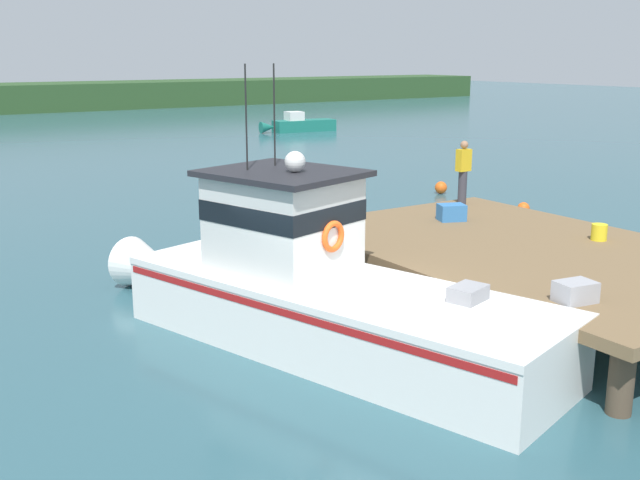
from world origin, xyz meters
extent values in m
plane|color=#2D5660|center=(0.00, 0.00, 0.00)|extent=(200.00, 200.00, 0.00)
cylinder|color=#4C3D2D|center=(2.20, -4.10, 0.50)|extent=(0.36, 0.36, 1.00)
cylinder|color=#4C3D2D|center=(2.20, 4.10, 0.50)|extent=(0.36, 0.36, 1.00)
cylinder|color=#4C3D2D|center=(7.40, 4.10, 0.50)|extent=(0.36, 0.36, 1.00)
cube|color=brown|center=(4.80, 0.00, 1.10)|extent=(6.00, 9.00, 0.20)
cube|color=white|center=(0.20, 0.07, 0.55)|extent=(4.69, 8.38, 1.10)
cone|color=white|center=(-1.20, 4.76, 0.55)|extent=(1.57, 2.04, 1.10)
cube|color=#A31919|center=(0.20, 0.07, 1.00)|extent=(4.66, 8.23, 0.12)
cube|color=white|center=(0.20, 0.07, 1.16)|extent=(4.72, 8.39, 0.12)
cube|color=silver|center=(-0.14, 1.22, 2.00)|extent=(2.45, 2.65, 1.80)
cube|color=black|center=(-0.14, 1.22, 2.31)|extent=(2.48, 2.68, 0.36)
cube|color=#232328|center=(-0.14, 1.22, 2.95)|extent=(2.77, 3.01, 0.10)
sphere|color=white|center=(-0.06, 0.93, 3.18)|extent=(0.36, 0.36, 0.36)
cylinder|color=black|center=(-0.62, 1.60, 3.90)|extent=(0.03, 0.03, 1.80)
cylinder|color=black|center=(0.05, 1.80, 3.90)|extent=(0.03, 0.03, 1.80)
cube|color=#939399|center=(1.36, -1.88, 1.28)|extent=(0.70, 0.59, 0.36)
torus|color=orange|center=(0.62, -2.73, 1.16)|extent=(0.70, 0.70, 0.12)
torus|color=#EA5119|center=(0.18, 0.13, 2.00)|extent=(0.55, 0.25, 0.54)
cube|color=#9E9EA3|center=(2.75, -2.80, 1.36)|extent=(0.66, 0.53, 0.33)
cube|color=#3370B2|center=(5.24, 2.65, 1.39)|extent=(0.72, 0.63, 0.38)
cylinder|color=yellow|center=(6.47, -0.45, 1.37)|extent=(0.32, 0.32, 0.34)
cylinder|color=#383842|center=(6.81, 3.95, 1.63)|extent=(0.22, 0.22, 0.86)
cube|color=gold|center=(6.81, 3.95, 2.34)|extent=(0.36, 0.22, 0.56)
sphere|color=#9E7051|center=(6.81, 3.95, 2.73)|extent=(0.20, 0.20, 0.20)
cube|color=#196B5B|center=(19.94, 32.43, 0.38)|extent=(4.25, 1.78, 0.75)
cone|color=#196B5B|center=(17.38, 32.72, 0.38)|extent=(1.11, 0.86, 0.75)
cube|color=silver|center=(19.22, 32.51, 1.03)|extent=(1.15, 1.16, 0.56)
sphere|color=#EA5B19|center=(11.59, 6.08, 0.20)|extent=(0.39, 0.39, 0.39)
sphere|color=silver|center=(1.76, 6.98, 0.19)|extent=(0.39, 0.39, 0.39)
sphere|color=#EA5B19|center=(11.91, 10.29, 0.22)|extent=(0.45, 0.45, 0.45)
camera|label=1|loc=(-6.70, -9.92, 4.95)|focal=42.24mm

